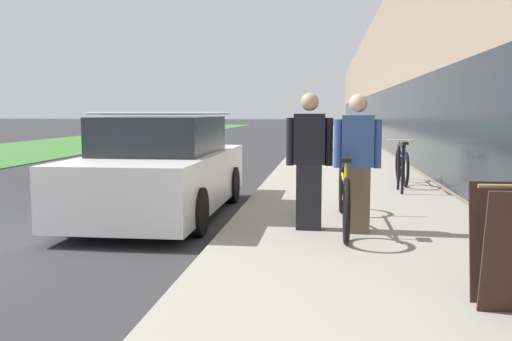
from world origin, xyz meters
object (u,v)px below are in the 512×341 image
at_px(bike_rack_hoop, 401,163).
at_px(person_rider, 357,164).
at_px(cruiser_bike_nearest, 402,165).
at_px(parked_sedan_curbside, 162,170).
at_px(person_bystander, 309,161).
at_px(tandem_bicycle, 344,195).

bearing_deg(bike_rack_hoop, person_rider, -105.04).
distance_m(cruiser_bike_nearest, parked_sedan_curbside, 5.12).
bearing_deg(parked_sedan_curbside, person_bystander, -29.57).
xyz_separation_m(tandem_bicycle, parked_sedan_curbside, (-2.58, 1.02, 0.17)).
distance_m(person_rider, person_bystander, 0.57).
xyz_separation_m(person_rider, cruiser_bike_nearest, (1.13, 4.73, -0.45)).
bearing_deg(tandem_bicycle, cruiser_bike_nearest, 73.94).
xyz_separation_m(bike_rack_hoop, parked_sedan_curbside, (-3.67, -2.16, 0.04)).
relative_size(person_bystander, parked_sedan_curbside, 0.38).
bearing_deg(person_rider, tandem_bicycle, 112.40).
bearing_deg(person_rider, cruiser_bike_nearest, 76.59).
bearing_deg(parked_sedan_curbside, cruiser_bike_nearest, 41.25).
bearing_deg(tandem_bicycle, person_rider, -67.60).
height_order(tandem_bicycle, bike_rack_hoop, tandem_bicycle).
relative_size(tandem_bicycle, cruiser_bike_nearest, 1.52).
bearing_deg(cruiser_bike_nearest, bike_rack_hoop, -98.54).
distance_m(person_rider, cruiser_bike_nearest, 4.88).
height_order(person_rider, bike_rack_hoop, person_rider).
height_order(tandem_bicycle, person_bystander, person_bystander).
distance_m(person_bystander, parked_sedan_curbside, 2.50).
xyz_separation_m(tandem_bicycle, person_rider, (0.14, -0.33, 0.42)).
xyz_separation_m(person_rider, person_bystander, (-0.56, 0.13, 0.01)).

